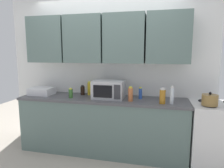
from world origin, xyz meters
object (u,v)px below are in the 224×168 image
(bottle_clear_tall, at_px, (172,96))
(kettle, at_px, (210,100))
(bottle_yellow_mustard, at_px, (89,88))
(stove_range, at_px, (218,135))
(bottle_amber_vinegar, at_px, (163,96))
(bottle_spice_jar, at_px, (131,94))
(microwave, at_px, (109,89))
(bottle_soy_dark, at_px, (83,90))
(bottle_green_oil, at_px, (71,93))
(dish_rack, at_px, (42,91))
(bottle_blue_cleaner, at_px, (140,93))

(bottle_clear_tall, bearing_deg, kettle, -0.62)
(bottle_yellow_mustard, bearing_deg, stove_range, -5.51)
(bottle_amber_vinegar, height_order, bottle_spice_jar, bottle_amber_vinegar)
(microwave, xyz_separation_m, bottle_soy_dark, (-0.49, 0.14, -0.06))
(microwave, relative_size, bottle_green_oil, 3.08)
(bottle_soy_dark, bearing_deg, stove_range, -4.28)
(stove_range, relative_size, bottle_amber_vinegar, 4.02)
(dish_rack, distance_m, bottle_clear_tall, 2.14)
(stove_range, xyz_separation_m, bottle_soy_dark, (-2.10, 0.16, 0.53))
(stove_range, relative_size, bottle_yellow_mustard, 3.96)
(dish_rack, height_order, bottle_soy_dark, bottle_soy_dark)
(bottle_green_oil, relative_size, bottle_blue_cleaner, 0.86)
(kettle, distance_m, bottle_clear_tall, 0.49)
(bottle_clear_tall, height_order, bottle_soy_dark, bottle_clear_tall)
(stove_range, height_order, bottle_soy_dark, bottle_soy_dark)
(bottle_green_oil, relative_size, bottle_amber_vinegar, 0.69)
(bottle_soy_dark, distance_m, bottle_blue_cleaner, 0.99)
(bottle_green_oil, bearing_deg, bottle_clear_tall, -1.33)
(bottle_yellow_mustard, height_order, bottle_blue_cleaner, bottle_yellow_mustard)
(bottle_yellow_mustard, distance_m, bottle_amber_vinegar, 1.25)
(microwave, distance_m, bottle_blue_cleaner, 0.50)
(bottle_soy_dark, relative_size, bottle_blue_cleaner, 0.92)
(bottle_green_oil, bearing_deg, microwave, 10.76)
(microwave, xyz_separation_m, dish_rack, (-1.19, 0.01, -0.08))
(stove_range, relative_size, kettle, 4.41)
(microwave, bearing_deg, bottle_soy_dark, 163.88)
(microwave, distance_m, bottle_soy_dark, 0.52)
(bottle_clear_tall, relative_size, bottle_amber_vinegar, 1.12)
(microwave, bearing_deg, bottle_clear_tall, -8.94)
(bottle_clear_tall, height_order, bottle_spice_jar, bottle_clear_tall)
(dish_rack, distance_m, bottle_yellow_mustard, 0.82)
(bottle_green_oil, relative_size, bottle_soy_dark, 0.93)
(kettle, distance_m, dish_rack, 2.63)
(stove_range, distance_m, kettle, 0.58)
(microwave, relative_size, dish_rack, 1.26)
(microwave, height_order, dish_rack, microwave)
(microwave, relative_size, bottle_amber_vinegar, 2.12)
(kettle, relative_size, microwave, 0.43)
(bottle_blue_cleaner, bearing_deg, bottle_spice_jar, -122.70)
(bottle_clear_tall, bearing_deg, bottle_amber_vinegar, -173.64)
(kettle, height_order, bottle_spice_jar, bottle_spice_jar)
(kettle, relative_size, bottle_spice_jar, 0.95)
(microwave, bearing_deg, bottle_amber_vinegar, -11.23)
(bottle_amber_vinegar, distance_m, bottle_soy_dark, 1.35)
(stove_range, xyz_separation_m, bottle_amber_vinegar, (-0.79, -0.15, 0.56))
(bottle_clear_tall, xyz_separation_m, bottle_blue_cleaner, (-0.46, 0.23, -0.03))
(bottle_clear_tall, xyz_separation_m, bottle_spice_jar, (-0.58, 0.03, -0.02))
(kettle, bearing_deg, bottle_amber_vinegar, -179.19)
(kettle, distance_m, bottle_green_oil, 2.03)
(bottle_spice_jar, bearing_deg, bottle_green_oil, 179.72)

